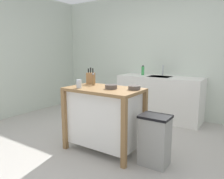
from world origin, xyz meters
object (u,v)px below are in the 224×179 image
(bowl_ceramic_small, at_px, (134,87))
(bottle_spray_cleaner, at_px, (143,71))
(kitchen_island, at_px, (104,116))
(bowl_ceramic_wide, at_px, (111,87))
(trash_bin, at_px, (155,140))
(knife_block, at_px, (91,78))
(drinking_cup, at_px, (79,84))
(pepper_grinder, at_px, (93,79))
(sink_faucet, at_px, (163,70))

(bowl_ceramic_small, height_order, bottle_spray_cleaner, bottle_spray_cleaner)
(kitchen_island, xyz_separation_m, bottle_spray_cleaner, (-0.32, 1.86, 0.48))
(bowl_ceramic_wide, xyz_separation_m, trash_bin, (0.64, -0.01, -0.60))
(knife_block, relative_size, drinking_cup, 2.17)
(kitchen_island, bearing_deg, bowl_ceramic_small, 16.39)
(drinking_cup, bearing_deg, bottle_spray_cleaner, 90.74)
(kitchen_island, height_order, bowl_ceramic_wide, bowl_ceramic_wide)
(bowl_ceramic_small, height_order, pepper_grinder, pepper_grinder)
(pepper_grinder, relative_size, bottle_spray_cleaner, 0.89)
(kitchen_island, relative_size, trash_bin, 1.64)
(drinking_cup, relative_size, trash_bin, 0.18)
(knife_block, xyz_separation_m, bottle_spray_cleaner, (0.08, 1.66, -0.00))
(trash_bin, bearing_deg, pepper_grinder, 173.68)
(kitchen_island, distance_m, pepper_grinder, 0.56)
(drinking_cup, bearing_deg, knife_block, 105.49)
(pepper_grinder, xyz_separation_m, trash_bin, (1.03, -0.11, -0.66))
(pepper_grinder, bearing_deg, knife_block, 142.79)
(bowl_ceramic_small, height_order, drinking_cup, drinking_cup)
(drinking_cup, height_order, trash_bin, drinking_cup)
(drinking_cup, bearing_deg, sink_faucet, 79.91)
(kitchen_island, xyz_separation_m, bowl_ceramic_small, (0.40, 0.12, 0.42))
(pepper_grinder, distance_m, sink_faucet, 1.88)
(trash_bin, bearing_deg, drinking_cup, -170.31)
(knife_block, bearing_deg, bowl_ceramic_wide, -21.73)
(pepper_grinder, height_order, trash_bin, pepper_grinder)
(sink_faucet, distance_m, bottle_spray_cleaner, 0.42)
(kitchen_island, bearing_deg, knife_block, 152.31)
(trash_bin, relative_size, bottle_spray_cleaner, 3.07)
(bowl_ceramic_wide, xyz_separation_m, pepper_grinder, (-0.38, 0.11, 0.06))
(sink_faucet, bearing_deg, drinking_cup, -100.09)
(trash_bin, relative_size, sink_faucet, 2.86)
(drinking_cup, height_order, pepper_grinder, pepper_grinder)
(trash_bin, xyz_separation_m, bottle_spray_cleaner, (-1.07, 1.86, 0.66))
(drinking_cup, relative_size, sink_faucet, 0.52)
(kitchen_island, xyz_separation_m, sink_faucet, (0.09, 1.96, 0.49))
(bowl_ceramic_wide, distance_m, drinking_cup, 0.44)
(drinking_cup, distance_m, trash_bin, 1.23)
(sink_faucet, bearing_deg, trash_bin, -71.29)
(bowl_ceramic_small, distance_m, drinking_cup, 0.75)
(kitchen_island, xyz_separation_m, knife_block, (-0.40, 0.21, 0.48))
(knife_block, distance_m, sink_faucet, 1.82)
(kitchen_island, relative_size, drinking_cup, 9.00)
(kitchen_island, xyz_separation_m, drinking_cup, (-0.29, -0.18, 0.45))
(bowl_ceramic_wide, height_order, trash_bin, bowl_ceramic_wide)
(kitchen_island, height_order, trash_bin, kitchen_island)
(bowl_ceramic_small, xyz_separation_m, bowl_ceramic_wide, (-0.29, -0.11, 0.00))
(bowl_ceramic_wide, xyz_separation_m, drinking_cup, (-0.40, -0.18, 0.03))
(kitchen_island, relative_size, bowl_ceramic_small, 6.48)
(trash_bin, height_order, bottle_spray_cleaner, bottle_spray_cleaner)
(drinking_cup, bearing_deg, trash_bin, 9.69)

